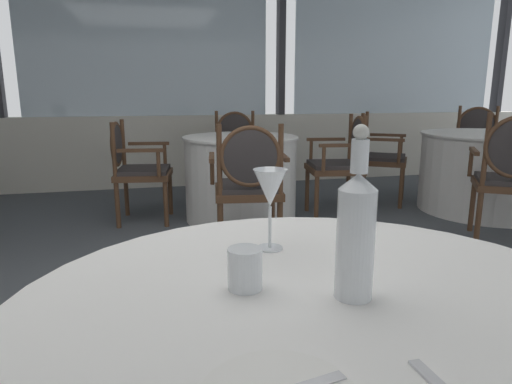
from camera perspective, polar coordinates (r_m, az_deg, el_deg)
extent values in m
plane|color=#4C5156|center=(2.09, -10.99, -20.11)|extent=(13.17, 13.17, 0.00)
cube|color=silver|center=(5.52, -13.05, 5.03)|extent=(10.13, 0.12, 0.85)
cube|color=silver|center=(5.52, -13.71, 17.90)|extent=(2.80, 0.02, 1.63)
cube|color=silver|center=(6.39, 17.57, 16.92)|extent=(2.80, 0.02, 1.63)
cube|color=#333338|center=(5.73, 3.20, 18.01)|extent=(0.08, 0.14, 1.63)
cube|color=#333338|center=(7.30, 28.81, 15.37)|extent=(0.08, 0.14, 1.63)
cylinder|color=white|center=(0.84, 9.06, -14.93)|extent=(1.19, 1.19, 0.02)
cylinder|color=white|center=(0.84, 12.55, -6.57)|extent=(0.07, 0.07, 0.21)
cone|color=white|center=(0.81, 12.94, 1.34)|extent=(0.07, 0.07, 0.03)
cylinder|color=white|center=(0.81, 13.10, 4.47)|extent=(0.03, 0.03, 0.06)
sphere|color=silver|center=(0.80, 13.25, 7.44)|extent=(0.03, 0.03, 0.03)
cylinder|color=white|center=(1.11, 1.76, -7.14)|extent=(0.06, 0.06, 0.00)
cylinder|color=white|center=(1.09, 1.78, -4.49)|extent=(0.01, 0.01, 0.10)
cone|color=white|center=(1.07, 1.82, 0.51)|extent=(0.08, 0.08, 0.09)
cylinder|color=white|center=(0.88, -1.41, -9.75)|extent=(0.07, 0.07, 0.08)
cylinder|color=white|center=(4.77, 27.91, 6.50)|extent=(1.27, 1.27, 0.02)
cylinder|color=white|center=(4.81, 27.46, 2.11)|extent=(1.23, 1.23, 0.72)
cube|color=brown|center=(5.76, 26.28, 4.35)|extent=(0.64, 0.64, 0.05)
cube|color=#383333|center=(5.76, 26.32, 4.77)|extent=(0.59, 0.59, 0.04)
cylinder|color=brown|center=(5.63, 28.29, 1.66)|extent=(0.04, 0.04, 0.40)
cylinder|color=brown|center=(5.58, 24.24, 1.97)|extent=(0.04, 0.04, 0.40)
cylinder|color=brown|center=(6.02, 27.75, 2.33)|extent=(0.04, 0.04, 0.40)
cylinder|color=brown|center=(5.97, 23.96, 2.63)|extent=(0.04, 0.04, 0.40)
cylinder|color=brown|center=(5.96, 28.25, 7.14)|extent=(0.04, 0.04, 0.52)
cylinder|color=brown|center=(5.91, 24.40, 7.48)|extent=(0.04, 0.04, 0.52)
ellipsoid|color=#383333|center=(5.95, 26.34, 7.57)|extent=(0.36, 0.25, 0.44)
torus|color=brown|center=(5.95, 26.34, 7.57)|extent=(0.39, 0.27, 0.45)
cube|color=brown|center=(5.75, 29.02, 6.52)|extent=(0.23, 0.33, 0.03)
cylinder|color=brown|center=(5.63, 29.12, 5.28)|extent=(0.03, 0.03, 0.22)
cube|color=brown|center=(5.69, 24.03, 6.96)|extent=(0.23, 0.33, 0.03)
cylinder|color=brown|center=(5.56, 24.03, 5.71)|extent=(0.03, 0.03, 0.22)
cube|color=brown|center=(4.76, 15.87, 3.81)|extent=(0.64, 0.64, 0.05)
cube|color=#383333|center=(4.76, 15.90, 4.32)|extent=(0.59, 0.59, 0.04)
cylinder|color=brown|center=(4.99, 18.16, 1.38)|extent=(0.04, 0.04, 0.41)
cylinder|color=brown|center=(4.60, 18.01, 0.47)|extent=(0.04, 0.04, 0.41)
cylinder|color=brown|center=(5.01, 13.60, 1.70)|extent=(0.04, 0.04, 0.41)
cylinder|color=brown|center=(4.62, 13.06, 0.83)|extent=(0.04, 0.04, 0.41)
cylinder|color=brown|center=(4.95, 13.89, 7.24)|extent=(0.04, 0.04, 0.47)
cylinder|color=brown|center=(4.55, 13.36, 6.83)|extent=(0.04, 0.04, 0.47)
ellipsoid|color=#383333|center=(4.75, 13.47, 7.33)|extent=(0.25, 0.36, 0.39)
torus|color=brown|center=(4.75, 13.47, 7.33)|extent=(0.25, 0.36, 0.40)
cube|color=brown|center=(4.98, 16.47, 6.98)|extent=(0.33, 0.23, 0.03)
cylinder|color=brown|center=(4.99, 18.02, 5.61)|extent=(0.03, 0.03, 0.22)
cube|color=brown|center=(4.48, 16.09, 6.44)|extent=(0.33, 0.23, 0.03)
cylinder|color=brown|center=(4.49, 17.81, 4.92)|extent=(0.03, 0.03, 0.22)
cube|color=brown|center=(3.85, 29.43, 0.76)|extent=(0.64, 0.64, 0.05)
cube|color=#383333|center=(3.85, 29.50, 1.38)|extent=(0.59, 0.59, 0.04)
cylinder|color=brown|center=(4.06, 25.86, -1.68)|extent=(0.04, 0.04, 0.41)
cylinder|color=brown|center=(3.68, 26.49, -3.14)|extent=(0.04, 0.04, 0.41)
cylinder|color=brown|center=(3.59, 27.29, 4.83)|extent=(0.04, 0.04, 0.52)
cube|color=brown|center=(3.80, 26.07, 4.71)|extent=(0.23, 0.33, 0.03)
cylinder|color=brown|center=(3.95, 25.70, 3.39)|extent=(0.03, 0.03, 0.22)
cylinder|color=white|center=(3.94, -1.99, 6.97)|extent=(1.02, 1.02, 0.02)
cylinder|color=white|center=(4.00, -1.95, 1.65)|extent=(0.99, 0.99, 0.72)
cube|color=brown|center=(4.12, 9.92, 2.90)|extent=(0.52, 0.52, 0.05)
cube|color=#383333|center=(4.11, 9.94, 3.49)|extent=(0.48, 0.48, 0.04)
cylinder|color=brown|center=(3.93, 7.73, -0.96)|extent=(0.04, 0.04, 0.41)
cylinder|color=brown|center=(4.31, 6.54, 0.28)|extent=(0.04, 0.04, 0.41)
cylinder|color=brown|center=(4.04, 13.27, -0.82)|extent=(0.04, 0.04, 0.41)
cylinder|color=brown|center=(4.41, 11.64, 0.38)|extent=(0.04, 0.04, 0.41)
cylinder|color=brown|center=(3.95, 13.63, 6.07)|extent=(0.04, 0.04, 0.46)
cylinder|color=brown|center=(4.33, 11.92, 6.69)|extent=(0.04, 0.04, 0.46)
ellipsoid|color=#383333|center=(4.14, 12.95, 6.71)|extent=(0.10, 0.39, 0.39)
torus|color=brown|center=(4.14, 12.95, 6.71)|extent=(0.09, 0.40, 0.40)
cube|color=brown|center=(3.84, 10.74, 5.87)|extent=(0.37, 0.09, 0.03)
cylinder|color=brown|center=(3.82, 8.63, 4.24)|extent=(0.03, 0.03, 0.22)
cube|color=brown|center=(4.32, 8.91, 6.66)|extent=(0.37, 0.09, 0.03)
cylinder|color=brown|center=(4.30, 7.04, 5.22)|extent=(0.03, 0.03, 0.22)
cube|color=brown|center=(4.82, -2.57, 4.38)|extent=(0.52, 0.52, 0.05)
cube|color=#383333|center=(4.81, -2.58, 4.89)|extent=(0.48, 0.48, 0.04)
cylinder|color=brown|center=(4.68, 0.03, 1.29)|extent=(0.04, 0.04, 0.41)
cylinder|color=brown|center=(4.66, -4.88, 1.20)|extent=(0.04, 0.04, 0.41)
cylinder|color=brown|center=(5.07, -0.40, 2.18)|extent=(0.04, 0.04, 0.41)
cylinder|color=brown|center=(5.05, -4.93, 2.09)|extent=(0.04, 0.04, 0.41)
cylinder|color=brown|center=(5.00, -0.41, 7.66)|extent=(0.04, 0.04, 0.46)
cylinder|color=brown|center=(4.98, -5.03, 7.59)|extent=(0.04, 0.04, 0.46)
ellipsoid|color=#383333|center=(5.00, -2.73, 7.91)|extent=(0.39, 0.10, 0.39)
torus|color=brown|center=(5.00, -2.73, 7.91)|extent=(0.40, 0.09, 0.40)
cube|color=brown|center=(4.79, 0.43, 7.29)|extent=(0.09, 0.37, 0.03)
cylinder|color=brown|center=(4.66, 0.60, 5.78)|extent=(0.03, 0.03, 0.22)
cube|color=brown|center=(4.77, -5.61, 7.20)|extent=(0.09, 0.37, 0.03)
cylinder|color=brown|center=(4.64, -5.59, 5.69)|extent=(0.03, 0.03, 0.22)
cube|color=brown|center=(4.03, -14.10, 2.15)|extent=(0.52, 0.52, 0.05)
cube|color=#383333|center=(4.02, -14.14, 2.75)|extent=(0.48, 0.48, 0.04)
cylinder|color=brown|center=(4.24, -10.88, -0.23)|extent=(0.04, 0.04, 0.39)
cylinder|color=brown|center=(3.85, -11.42, -1.54)|extent=(0.04, 0.04, 0.39)
cylinder|color=brown|center=(4.30, -16.19, -0.33)|extent=(0.04, 0.04, 0.39)
cylinder|color=brown|center=(3.92, -17.25, -1.64)|extent=(0.04, 0.04, 0.39)
cylinder|color=brown|center=(4.22, -16.58, 5.87)|extent=(0.04, 0.04, 0.44)
cylinder|color=brown|center=(3.83, -17.71, 5.16)|extent=(0.04, 0.04, 0.44)
ellipsoid|color=#383333|center=(4.03, -17.35, 5.83)|extent=(0.10, 0.39, 0.37)
torus|color=brown|center=(4.03, -17.35, 5.83)|extent=(0.09, 0.39, 0.39)
cube|color=brown|center=(4.23, -13.51, 6.03)|extent=(0.37, 0.09, 0.03)
cylinder|color=brown|center=(4.23, -11.54, 4.62)|extent=(0.03, 0.03, 0.22)
cube|color=brown|center=(3.74, -14.56, 5.16)|extent=(0.37, 0.09, 0.03)
cylinder|color=brown|center=(3.74, -12.33, 3.56)|extent=(0.03, 0.03, 0.22)
cube|color=brown|center=(3.15, -1.03, 0.04)|extent=(0.52, 0.52, 0.05)
cube|color=#383333|center=(3.14, -1.03, 0.80)|extent=(0.48, 0.48, 0.04)
cylinder|color=brown|center=(3.39, -4.64, -3.09)|extent=(0.04, 0.04, 0.41)
cylinder|color=brown|center=(3.42, 2.08, -2.93)|extent=(0.04, 0.04, 0.41)
cylinder|color=brown|center=(3.01, -4.53, -5.14)|extent=(0.04, 0.04, 0.41)
cylinder|color=brown|center=(3.04, 3.05, -4.93)|extent=(0.04, 0.04, 0.41)
cylinder|color=brown|center=(2.90, -4.70, 4.05)|extent=(0.04, 0.04, 0.46)
cylinder|color=brown|center=(2.93, 3.16, 4.17)|extent=(0.04, 0.04, 0.46)
ellipsoid|color=#383333|center=(2.89, -0.72, 4.53)|extent=(0.39, 0.10, 0.39)
torus|color=brown|center=(2.89, -0.72, 4.53)|extent=(0.40, 0.09, 0.40)
cube|color=brown|center=(3.12, -5.67, 4.42)|extent=(0.09, 0.37, 0.03)
cylinder|color=brown|center=(3.28, -5.62, 2.86)|extent=(0.03, 0.03, 0.22)
cube|color=brown|center=(3.16, 3.47, 4.55)|extent=(0.09, 0.37, 0.03)
cylinder|color=brown|center=(3.31, 3.07, 3.01)|extent=(0.03, 0.03, 0.22)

